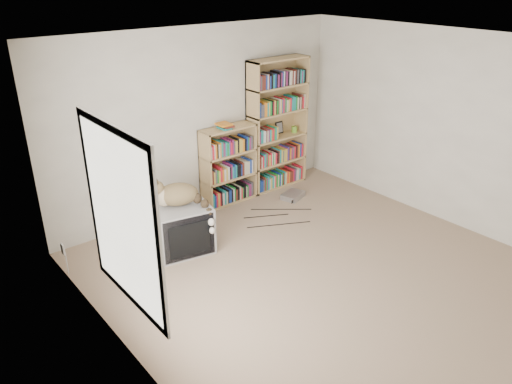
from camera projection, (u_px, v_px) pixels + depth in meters
floor at (330, 278)px, 5.55m from camera, size 4.50×5.00×0.01m
wall_back at (201, 121)px, 6.79m from camera, size 4.50×0.02×2.50m
wall_left at (134, 247)px, 3.73m from camera, size 0.02×5.00×2.50m
wall_right at (458, 132)px, 6.33m from camera, size 0.02×5.00×2.50m
ceiling at (347, 47)px, 4.52m from camera, size 4.50×5.00×0.02m
window at (122, 219)px, 3.82m from camera, size 0.02×1.22×1.52m
crt_tv at (180, 227)px, 6.02m from camera, size 0.78×0.73×0.58m
cat at (182, 198)px, 5.86m from camera, size 0.66×0.74×0.59m
bookcase_tall at (276, 128)px, 7.55m from camera, size 0.99×0.30×1.97m
bookcase_short at (228, 168)px, 7.19m from camera, size 0.82×0.30×1.13m
book_stack at (225, 126)px, 6.85m from camera, size 0.19×0.24×0.08m
green_mug at (294, 129)px, 7.77m from camera, size 0.09×0.09×0.10m
framed_print at (279, 127)px, 7.70m from camera, size 0.14×0.05×0.19m
dvd_player at (293, 195)px, 7.46m from camera, size 0.41×0.34×0.08m
wall_outlet at (63, 249)px, 5.50m from camera, size 0.01×0.08×0.13m
floor_cables at (255, 220)px, 6.81m from camera, size 1.20×0.70×0.01m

